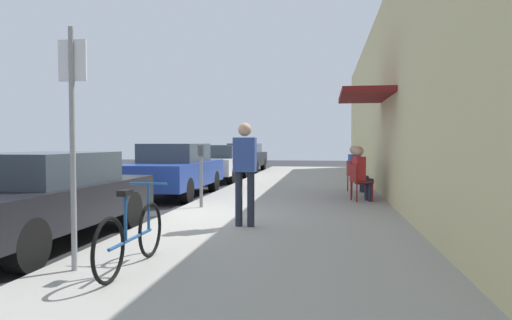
{
  "coord_description": "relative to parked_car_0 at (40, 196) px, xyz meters",
  "views": [
    {
      "loc": [
        3.07,
        -8.06,
        1.49
      ],
      "look_at": [
        0.65,
        7.6,
        0.89
      ],
      "focal_mm": 31.64,
      "sensor_mm": 36.0,
      "label": 1
    }
  ],
  "objects": [
    {
      "name": "parked_car_2",
      "position": [
        0.0,
        11.23,
        0.02
      ],
      "size": [
        1.8,
        4.4,
        1.4
      ],
      "color": "silver",
      "rests_on": "ground_plane"
    },
    {
      "name": "seated_patron_1",
      "position": [
        5.0,
        5.56,
        0.11
      ],
      "size": [
        0.45,
        0.38,
        1.29
      ],
      "color": "#232838",
      "rests_on": "sidewalk_slab"
    },
    {
      "name": "cafe_chair_2",
      "position": [
        4.94,
        6.74,
        -0.08
      ],
      "size": [
        0.52,
        0.52,
        0.87
      ],
      "color": "maroon",
      "rests_on": "sidewalk_slab"
    },
    {
      "name": "parked_car_0",
      "position": [
        0.0,
        0.0,
        0.0
      ],
      "size": [
        1.8,
        4.4,
        1.35
      ],
      "color": "black",
      "rests_on": "ground_plane"
    },
    {
      "name": "parked_car_3",
      "position": [
        0.0,
        17.01,
        0.05
      ],
      "size": [
        1.8,
        4.4,
        1.46
      ],
      "color": "black",
      "rests_on": "ground_plane"
    },
    {
      "name": "parked_car_1",
      "position": [
        0.0,
        5.98,
        0.05
      ],
      "size": [
        1.8,
        4.4,
        1.47
      ],
      "color": "navy",
      "rests_on": "ground_plane"
    },
    {
      "name": "street_sign",
      "position": [
        1.5,
        -1.6,
        0.94
      ],
      "size": [
        0.32,
        0.06,
        2.6
      ],
      "color": "gray",
      "rests_on": "sidewalk_slab"
    },
    {
      "name": "pedestrian_standing",
      "position": [
        2.86,
        1.19,
        0.42
      ],
      "size": [
        0.36,
        0.22,
        1.7
      ],
      "color": "#232838",
      "rests_on": "sidewalk_slab"
    },
    {
      "name": "cafe_chair_0",
      "position": [
        4.94,
        4.76,
        -0.08
      ],
      "size": [
        0.55,
        0.55,
        0.87
      ],
      "color": "maroon",
      "rests_on": "sidewalk_slab"
    },
    {
      "name": "parking_meter",
      "position": [
        1.55,
        3.23,
        0.18
      ],
      "size": [
        0.12,
        0.1,
        1.32
      ],
      "color": "slate",
      "rests_on": "sidewalk_slab"
    },
    {
      "name": "seated_patron_2",
      "position": [
        5.0,
        6.76,
        0.11
      ],
      "size": [
        0.48,
        0.42,
        1.29
      ],
      "color": "#232838",
      "rests_on": "sidewalk_slab"
    },
    {
      "name": "ground_plane",
      "position": [
        1.1,
        2.01,
        -0.7
      ],
      "size": [
        60.0,
        60.0,
        0.0
      ],
      "primitive_type": "plane",
      "color": "#2D2D30"
    },
    {
      "name": "cafe_chair_1",
      "position": [
        4.94,
        5.56,
        -0.08
      ],
      "size": [
        0.48,
        0.48,
        0.87
      ],
      "color": "maroon",
      "rests_on": "sidewalk_slab"
    },
    {
      "name": "sidewalk_slab",
      "position": [
        3.35,
        4.01,
        -0.64
      ],
      "size": [
        4.5,
        32.0,
        0.12
      ],
      "primitive_type": "cube",
      "color": "#9E9B93",
      "rests_on": "ground_plane"
    },
    {
      "name": "seated_patron_0",
      "position": [
        5.0,
        4.78,
        0.11
      ],
      "size": [
        0.5,
        0.45,
        1.29
      ],
      "color": "#232838",
      "rests_on": "sidewalk_slab"
    },
    {
      "name": "bicycle_0",
      "position": [
        2.09,
        -1.45,
        -0.22
      ],
      "size": [
        0.46,
        1.71,
        0.9
      ],
      "color": "black",
      "rests_on": "sidewalk_slab"
    },
    {
      "name": "building_facade",
      "position": [
        5.74,
        4.02,
        1.88
      ],
      "size": [
        1.4,
        32.0,
        5.17
      ],
      "color": "beige",
      "rests_on": "ground_plane"
    }
  ]
}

